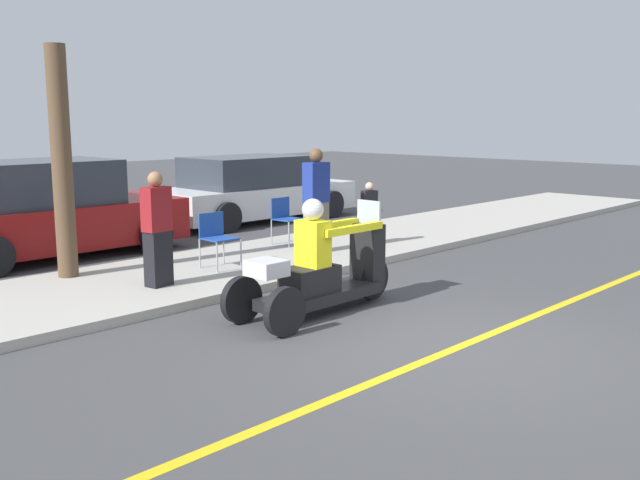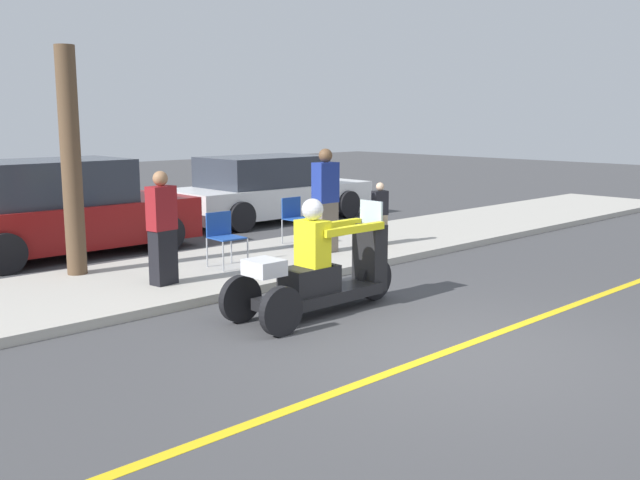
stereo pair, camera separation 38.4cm
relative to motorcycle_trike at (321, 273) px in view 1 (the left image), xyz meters
The scene contains 12 objects.
ground_plane 2.00m from the motorcycle_trike, 89.66° to the right, with size 60.00×60.00×0.00m, color #424244.
lane_stripe 2.00m from the motorcycle_trike, 90.53° to the right, with size 24.00×0.12×0.01m.
sidewalk_strip 2.70m from the motorcycle_trike, 89.75° to the left, with size 28.00×2.80×0.12m.
motorcycle_trike is the anchor object (origin of this frame).
spectator_near_curb 3.38m from the motorcycle_trike, 45.39° to the left, with size 0.41×0.25×1.73m.
spectator_by_tree 2.40m from the motorcycle_trike, 111.02° to the left, with size 0.39×0.27×1.54m.
spectator_far_back 4.13m from the motorcycle_trike, 32.15° to the left, with size 0.30×0.23×1.11m.
folding_chair_set_back 2.66m from the motorcycle_trike, 80.52° to the left, with size 0.48×0.48×0.82m.
folding_chair_curbside 4.21m from the motorcycle_trike, 52.81° to the left, with size 0.47×0.47×0.82m.
parked_car_lot_right 5.84m from the motorcycle_trike, 96.55° to the left, with size 4.33×2.08×1.65m.
parked_car_lot_center 7.96m from the motorcycle_trike, 55.43° to the left, with size 4.84×2.10×1.48m.
tree_trunk 4.09m from the motorcycle_trike, 111.40° to the left, with size 0.28×0.28×3.22m.
Camera 1 is at (-6.06, -3.91, 2.37)m, focal length 40.00 mm.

